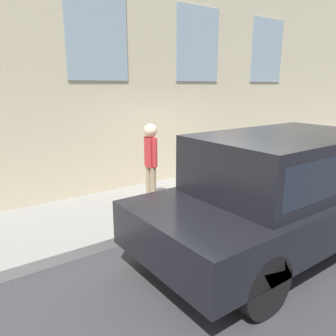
# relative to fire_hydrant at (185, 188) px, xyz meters

# --- Properties ---
(ground_plane) EXTENTS (80.00, 80.00, 0.00)m
(ground_plane) POSITION_rel_fire_hydrant_xyz_m (-0.48, -0.42, -0.52)
(ground_plane) COLOR #38383A
(sidewalk) EXTENTS (2.25, 60.00, 0.16)m
(sidewalk) POSITION_rel_fire_hydrant_xyz_m (0.65, -0.42, -0.44)
(sidewalk) COLOR gray
(sidewalk) RESTS_ON ground_plane
(building_facade) EXTENTS (0.33, 40.00, 7.68)m
(building_facade) POSITION_rel_fire_hydrant_xyz_m (1.92, -0.42, 3.32)
(building_facade) COLOR #C6B793
(building_facade) RESTS_ON ground_plane
(fire_hydrant) EXTENTS (0.28, 0.41, 0.70)m
(fire_hydrant) POSITION_rel_fire_hydrant_xyz_m (0.00, 0.00, 0.00)
(fire_hydrant) COLOR gold
(fire_hydrant) RESTS_ON sidewalk
(person) EXTENTS (0.39, 0.26, 1.63)m
(person) POSITION_rel_fire_hydrant_xyz_m (0.44, 0.51, 0.62)
(person) COLOR #998466
(person) RESTS_ON sidewalk
(parked_truck_charcoal_near) EXTENTS (1.98, 4.60, 1.81)m
(parked_truck_charcoal_near) POSITION_rel_fire_hydrant_xyz_m (-1.97, -0.30, 0.52)
(parked_truck_charcoal_near) COLOR black
(parked_truck_charcoal_near) RESTS_ON ground_plane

